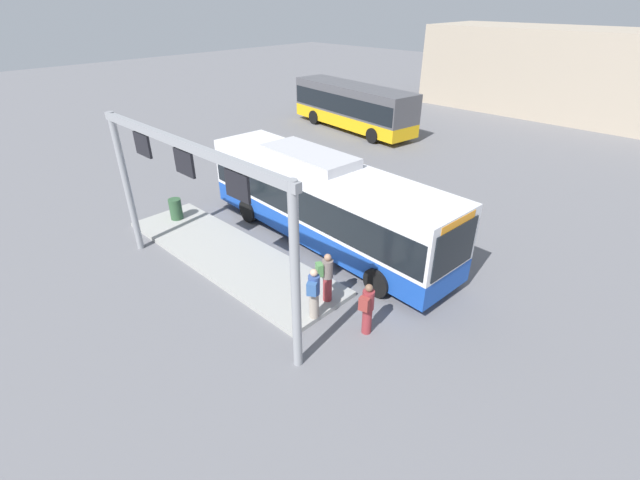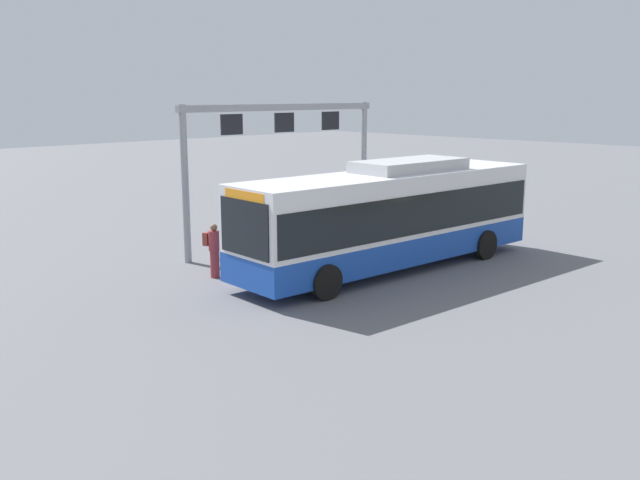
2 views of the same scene
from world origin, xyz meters
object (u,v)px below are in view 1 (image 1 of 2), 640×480
at_px(bus_background_left, 353,104).
at_px(person_boarding, 314,293).
at_px(bus_main, 324,199).
at_px(person_waiting_mid, 327,276).
at_px(person_waiting_near, 367,308).
at_px(trash_bin, 176,209).

height_order(bus_background_left, person_boarding, bus_background_left).
height_order(bus_main, person_waiting_mid, bus_main).
height_order(bus_main, person_waiting_near, bus_main).
height_order(bus_main, trash_bin, bus_main).
bearing_deg(person_waiting_near, bus_background_left, 28.05).
height_order(bus_main, bus_background_left, bus_main).
xyz_separation_m(bus_main, person_waiting_mid, (2.89, -2.94, -0.76)).
height_order(person_waiting_near, trash_bin, person_waiting_near).
relative_size(bus_background_left, person_waiting_mid, 6.31).
distance_m(person_boarding, trash_bin, 8.91).
height_order(bus_background_left, trash_bin, bus_background_left).
relative_size(person_boarding, person_waiting_mid, 1.00).
relative_size(person_waiting_mid, trash_bin, 1.86).
xyz_separation_m(person_waiting_near, trash_bin, (-10.31, -0.03, -0.28)).
relative_size(person_boarding, person_waiting_near, 1.00).
bearing_deg(person_boarding, person_waiting_mid, -11.12).
distance_m(bus_main, person_waiting_mid, 4.19).
relative_size(bus_main, trash_bin, 12.70).
bearing_deg(bus_main, person_waiting_mid, -41.67).
distance_m(bus_background_left, person_waiting_mid, 20.77).
distance_m(person_waiting_mid, trash_bin, 8.58).
xyz_separation_m(bus_main, person_waiting_near, (4.64, -3.13, -0.92)).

